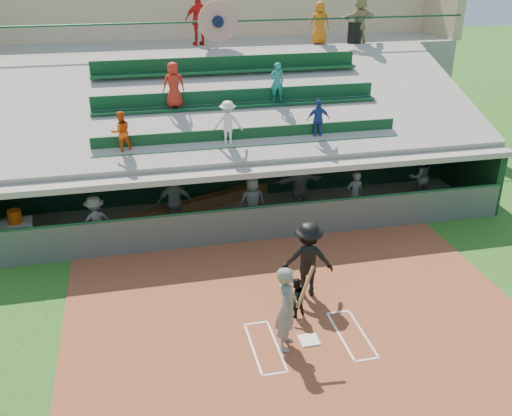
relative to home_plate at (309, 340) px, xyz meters
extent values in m
plane|color=#215116|center=(0.00, 0.00, -0.04)|extent=(100.00, 100.00, 0.00)
cube|color=brown|center=(0.00, 0.50, -0.03)|extent=(11.00, 9.00, 0.02)
cube|color=white|center=(0.00, 0.00, 0.00)|extent=(0.43, 0.43, 0.03)
cube|color=white|center=(-0.75, 0.00, -0.01)|extent=(0.05, 1.80, 0.01)
cube|color=white|center=(0.75, 0.00, -0.01)|extent=(0.05, 1.80, 0.01)
cube|color=white|center=(-1.30, 0.00, -0.01)|extent=(0.05, 1.80, 0.01)
cube|color=silver|center=(1.30, 0.00, -0.01)|extent=(0.05, 1.80, 0.01)
cube|color=white|center=(-1.02, 0.90, -0.01)|extent=(0.60, 0.05, 0.01)
cube|color=white|center=(1.02, 0.90, -0.01)|extent=(0.60, 0.05, 0.01)
cube|color=white|center=(-1.02, -0.90, -0.01)|extent=(0.60, 0.05, 0.01)
cube|color=white|center=(1.02, -0.90, -0.01)|extent=(0.60, 0.05, 0.01)
cube|color=gray|center=(0.00, 6.75, -0.02)|extent=(16.00, 3.50, 0.04)
cube|color=gray|center=(0.00, 13.50, 2.26)|extent=(20.00, 3.00, 4.60)
cube|color=#4E534E|center=(0.00, 5.00, 0.52)|extent=(16.00, 0.06, 1.10)
cylinder|color=#144025|center=(0.00, 5.00, 1.09)|extent=(16.00, 0.08, 0.08)
cube|color=black|center=(0.00, 8.50, 1.07)|extent=(16.00, 0.25, 2.20)
cube|color=black|center=(8.00, 6.75, 1.07)|extent=(0.25, 3.50, 2.20)
cube|color=gray|center=(0.00, 6.75, 2.17)|extent=(16.40, 3.90, 0.18)
cube|color=gray|center=(0.00, 10.25, 1.12)|extent=(16.40, 3.50, 2.30)
cube|color=gray|center=(0.00, 11.90, 2.26)|extent=(16.40, 0.30, 4.60)
cube|color=gray|center=(0.00, 8.60, 3.42)|extent=(16.40, 6.51, 2.37)
cube|color=#0D3B23|center=(0.00, 6.20, 2.62)|extent=(9.40, 0.42, 0.08)
cube|color=#0B331C|center=(0.00, 6.40, 2.88)|extent=(9.40, 0.06, 0.45)
cube|color=#0C371F|center=(0.00, 8.10, 3.37)|extent=(9.40, 0.42, 0.08)
cube|color=#0D3A21|center=(0.00, 8.30, 3.62)|extent=(9.40, 0.06, 0.45)
cube|color=#0D3D1D|center=(0.00, 10.00, 4.12)|extent=(9.40, 0.42, 0.08)
cube|color=#0D3B1D|center=(0.00, 10.20, 4.38)|extent=(9.40, 0.06, 0.45)
imported|color=#DD4A0D|center=(-3.79, 6.30, 3.26)|extent=(0.68, 0.58, 1.20)
imported|color=silver|center=(-0.68, 6.30, 3.32)|extent=(0.94, 0.65, 1.34)
imported|color=navy|center=(2.15, 6.30, 3.26)|extent=(0.73, 0.35, 1.21)
imported|color=red|center=(-2.06, 8.20, 4.12)|extent=(0.72, 0.49, 1.43)
imported|color=#1B7A73|center=(1.31, 8.20, 4.05)|extent=(0.47, 0.31, 1.28)
cylinder|color=#133C23|center=(0.00, 12.00, 5.56)|extent=(20.00, 0.07, 0.07)
cylinder|color=#B31C19|center=(0.00, 11.98, 5.56)|extent=(1.50, 0.06, 1.50)
sphere|color=black|center=(0.00, 11.95, 5.56)|extent=(0.44, 0.44, 0.44)
imported|color=#5B5E58|center=(-0.55, -0.05, 0.98)|extent=(0.72, 0.85, 1.99)
cylinder|color=#996737|center=(-0.20, -0.20, 1.57)|extent=(0.56, 0.54, 0.75)
sphere|color=olive|center=(-0.42, -0.05, 1.22)|extent=(0.10, 0.10, 0.10)
imported|color=black|center=(-0.04, 1.01, 0.49)|extent=(0.60, 0.54, 1.01)
imported|color=black|center=(0.52, 1.88, 0.98)|extent=(1.43, 1.02, 2.00)
cube|color=brown|center=(-0.29, 8.04, 0.21)|extent=(12.56, 5.43, 0.40)
cube|color=silver|center=(-7.04, 6.20, 0.39)|extent=(0.95, 0.76, 0.77)
cylinder|color=#EB580D|center=(-7.04, 6.16, 0.97)|extent=(0.39, 0.39, 0.39)
imported|color=#61635D|center=(-4.76, 5.67, 0.80)|extent=(1.15, 0.86, 1.58)
imported|color=#585B56|center=(-2.40, 6.24, 0.93)|extent=(1.10, 0.51, 1.84)
imported|color=#595B56|center=(0.01, 5.99, 0.82)|extent=(0.80, 0.52, 1.63)
imported|color=#5B5E58|center=(1.80, 6.85, 0.94)|extent=(1.76, 0.64, 1.88)
imported|color=#525550|center=(3.38, 5.91, 0.79)|extent=(0.58, 0.39, 1.57)
imported|color=#535651|center=(6.07, 6.71, 0.87)|extent=(0.90, 0.73, 1.73)
cylinder|color=black|center=(5.55, 12.22, 4.98)|extent=(0.55, 0.55, 0.83)
imported|color=red|center=(-0.57, 13.06, 5.53)|extent=(1.21, 0.75, 1.93)
imported|color=#D0620C|center=(4.12, 12.37, 5.37)|extent=(0.90, 0.72, 1.62)
imported|color=tan|center=(5.72, 12.20, 5.48)|extent=(1.78, 1.05, 1.83)
camera|label=1|loc=(-3.46, -9.95, 8.08)|focal=40.00mm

